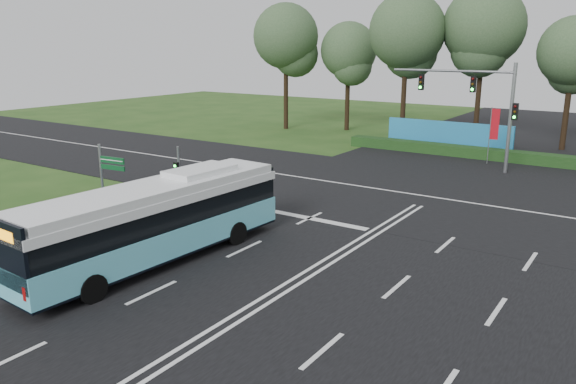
% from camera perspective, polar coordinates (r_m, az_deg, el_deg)
% --- Properties ---
extents(ground, '(120.00, 120.00, 0.00)m').
position_cam_1_polar(ground, '(21.14, 2.68, -7.65)').
color(ground, '#254918').
rests_on(ground, ground).
extents(road_main, '(20.00, 120.00, 0.04)m').
position_cam_1_polar(road_main, '(21.13, 2.68, -7.60)').
color(road_main, black).
rests_on(road_main, ground).
extents(road_cross, '(120.00, 14.00, 0.05)m').
position_cam_1_polar(road_cross, '(31.51, 14.08, -0.48)').
color(road_cross, black).
rests_on(road_cross, ground).
extents(bike_path, '(5.00, 18.00, 0.06)m').
position_cam_1_polar(bike_path, '(27.62, -23.67, -3.43)').
color(bike_path, black).
rests_on(bike_path, ground).
extents(kerb_strip, '(0.25, 18.00, 0.12)m').
position_cam_1_polar(kerb_strip, '(25.69, -20.76, -4.38)').
color(kerb_strip, gray).
rests_on(kerb_strip, ground).
extents(city_bus, '(3.01, 11.52, 3.27)m').
position_cam_1_polar(city_bus, '(21.64, -13.27, -2.86)').
color(city_bus, '#61CAE1').
rests_on(city_bus, ground).
extents(pedestrian_signal, '(0.26, 0.40, 3.07)m').
position_cam_1_polar(pedestrian_signal, '(29.28, -11.07, 1.87)').
color(pedestrian_signal, gray).
rests_on(pedestrian_signal, ground).
extents(street_sign, '(1.47, 0.23, 3.78)m').
position_cam_1_polar(street_sign, '(26.39, -17.92, 1.64)').
color(street_sign, gray).
rests_on(street_sign, ground).
extents(banner_flag_mid, '(0.57, 0.17, 3.95)m').
position_cam_1_polar(banner_flag_mid, '(41.13, 20.16, 6.20)').
color(banner_flag_mid, gray).
rests_on(banner_flag_mid, ground).
extents(traffic_light_gantry, '(8.41, 0.28, 7.00)m').
position_cam_1_polar(traffic_light_gantry, '(38.70, 19.21, 8.89)').
color(traffic_light_gantry, gray).
rests_on(traffic_light_gantry, ground).
extents(hedge, '(22.00, 1.20, 0.80)m').
position_cam_1_polar(hedge, '(43.16, 19.86, 3.62)').
color(hedge, '#163714').
rests_on(hedge, ground).
extents(blue_hoarding, '(10.00, 0.30, 2.20)m').
position_cam_1_polar(blue_hoarding, '(46.49, 15.94, 5.54)').
color(blue_hoarding, '#2383BE').
rests_on(blue_hoarding, ground).
extents(eucalyptus_row, '(54.15, 9.59, 12.91)m').
position_cam_1_polar(eucalyptus_row, '(48.60, 25.90, 14.00)').
color(eucalyptus_row, black).
rests_on(eucalyptus_row, ground).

